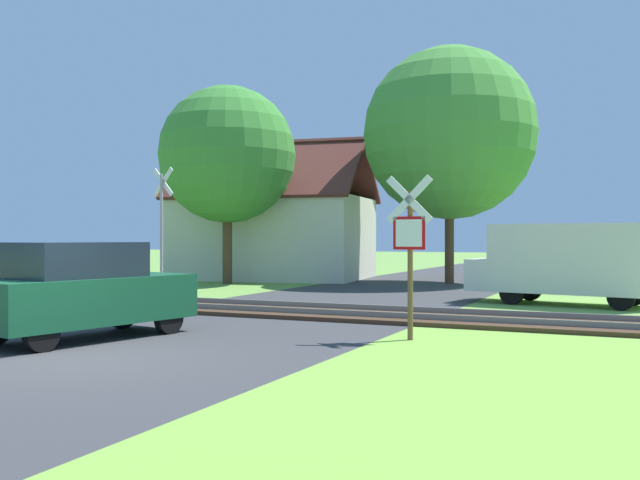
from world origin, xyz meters
TOP-DOWN VIEW (x-y plane):
  - ground_plane at (0.00, 0.00)m, footprint 160.00×160.00m
  - road_asphalt at (0.00, 2.00)m, footprint 7.31×80.00m
  - grass_verge at (6.66, -2.00)m, footprint 6.00×20.00m
  - rail_track at (0.00, 7.32)m, footprint 60.00×2.60m
  - stop_sign_near at (4.18, 4.11)m, footprint 0.88×0.15m
  - crossing_sign_far at (-5.04, 9.12)m, footprint 0.86×0.22m
  - house at (-7.21, 20.50)m, footprint 9.32×7.75m
  - tree_left at (-7.15, 16.25)m, footprint 5.51×5.51m
  - tree_center at (0.93, 20.19)m, footprint 7.00×7.00m
  - mail_truck at (6.12, 12.43)m, footprint 5.15×2.70m
  - parked_car at (-1.30, 1.79)m, footprint 2.43×4.25m

SIDE VIEW (x-z plane):
  - ground_plane at x=0.00m, z-range 0.00..0.00m
  - road_asphalt at x=0.00m, z-range 0.00..0.01m
  - grass_verge at x=6.66m, z-range 0.00..0.01m
  - rail_track at x=0.00m, z-range -0.05..0.17m
  - parked_car at x=-1.30m, z-range 0.00..1.78m
  - mail_truck at x=6.12m, z-range 0.12..2.36m
  - stop_sign_near at x=4.18m, z-range 0.24..3.23m
  - house at x=-7.21m, z-range -1.13..5.17m
  - crossing_sign_far at x=-5.04m, z-range 0.29..4.24m
  - tree_left at x=-7.15m, z-range 1.21..9.17m
  - tree_center at x=0.93m, z-range 1.29..10.88m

